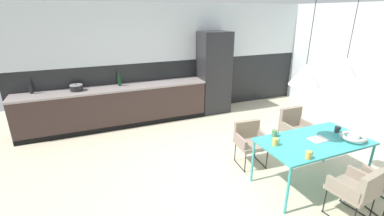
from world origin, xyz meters
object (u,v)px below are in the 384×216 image
Objects in this scene: cooking_pot at (76,88)px; bottle_vinegar_dark at (31,89)px; refrigerator_column at (214,73)px; mug_short_terracotta at (274,133)px; dining_table at (314,143)px; open_book at (318,139)px; armchair_corner_seat at (294,125)px; pendant_lamp_over_table_far at (345,66)px; fruit_bowl at (353,137)px; bottle_wine_green at (119,81)px; armchair_near_window at (250,138)px; pendant_lamp_over_table_near at (305,75)px; mug_glass_clear at (275,142)px; mug_tall_blue at (337,129)px; armchair_facing_counter at (359,187)px; mug_dark_espresso at (308,155)px.

cooking_pot is 0.87m from bottle_vinegar_dark.
refrigerator_column is 3.15m from mug_short_terracotta.
dining_table is 6.24× the size of open_book.
dining_table is 5.99× the size of bottle_vinegar_dark.
armchair_corner_seat is 0.85× the size of pendant_lamp_over_table_far.
pendant_lamp_over_table_far reaches higher than cooking_pot.
bottle_wine_green is at bearing 126.18° from fruit_bowl.
cooking_pot is 0.91m from bottle_wine_green.
armchair_corner_seat is (0.41, -2.49, -0.51)m from refrigerator_column.
bottle_wine_green is at bearing 3.77° from cooking_pot.
pendant_lamp_over_table_near reaches higher than armchair_near_window.
pendant_lamp_over_table_near is (-0.82, 0.26, 0.93)m from fruit_bowl.
cooking_pot is at bearing 134.72° from fruit_bowl.
mug_short_terracotta is (0.05, -0.53, 0.31)m from armchair_near_window.
pendant_lamp_over_table_far is at bearing -45.14° from cooking_pot.
mug_glass_clear reaches higher than armchair_corner_seat.
mug_tall_blue is at bearing 81.99° from fruit_bowl.
pendant_lamp_over_table_far is (0.37, 0.78, 1.31)m from armchair_facing_counter.
armchair_facing_counter is at bearing -98.56° from open_book.
armchair_near_window is (-0.60, -2.55, -0.55)m from refrigerator_column.
armchair_facing_counter reaches higher than armchair_near_window.
armchair_facing_counter is at bearing -71.92° from pendant_lamp_over_table_near.
armchair_near_window is 2.76× the size of bottle_vinegar_dark.
mug_tall_blue is 0.44× the size of bottle_vinegar_dark.
pendant_lamp_over_table_near is at bearing 173.00° from open_book.
mug_short_terracotta is 0.47× the size of cooking_pot.
mug_short_terracotta is (-0.95, 0.55, -0.00)m from fruit_bowl.
cooking_pot is at bearing 130.68° from mug_short_terracotta.
bottle_vinegar_dark is (-3.37, 3.50, 0.22)m from mug_glass_clear.
dining_table is 4.75× the size of fruit_bowl.
armchair_near_window is at bearing 101.87° from pendant_lamp_over_table_near.
open_book is at bearing -7.00° from pendant_lamp_over_table_near.
mug_glass_clear is (-0.17, -0.23, 0.00)m from mug_short_terracotta.
cooking_pot is (-3.09, 4.25, 0.48)m from armchair_facing_counter.
pendant_lamp_over_table_far is at bearing -156.95° from mug_tall_blue.
bottle_vinegar_dark reaches higher than armchair_near_window.
fruit_bowl is (0.55, 0.57, 0.31)m from armchair_facing_counter.
pendant_lamp_over_table_far is at bearing -24.32° from mug_short_terracotta.
armchair_corner_seat is at bearing -30.54° from bottle_vinegar_dark.
armchair_corner_seat is at bearing 31.74° from mug_short_terracotta.
bottle_wine_green is at bearing 108.98° from armchair_facing_counter.
armchair_facing_counter is at bearing -54.00° from cooking_pot.
mug_tall_blue is 5.75m from bottle_vinegar_dark.
mug_dark_espresso reaches higher than dining_table.
mug_short_terracotta is (-0.40, 1.12, 0.30)m from armchair_facing_counter.
dining_table is 2.15× the size of armchair_facing_counter.
mug_tall_blue is (0.03, -0.85, 0.27)m from armchair_corner_seat.
pendant_lamp_over_table_far is (0.79, 0.33, 1.01)m from mug_dark_espresso.
armchair_facing_counter is 6.30× the size of mug_tall_blue.
armchair_corner_seat reaches higher than dining_table.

